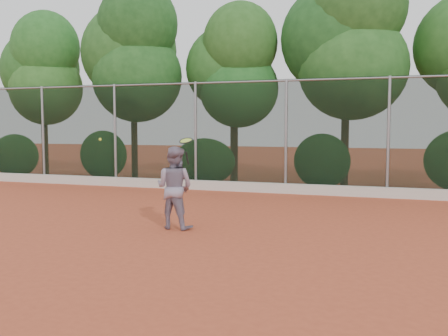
% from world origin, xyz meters
% --- Properties ---
extents(ground, '(80.00, 80.00, 0.00)m').
position_xyz_m(ground, '(0.00, 0.00, 0.00)').
color(ground, '#B6492B').
rests_on(ground, ground).
extents(concrete_curb, '(24.00, 0.20, 0.30)m').
position_xyz_m(concrete_curb, '(0.00, 6.82, 0.15)').
color(concrete_curb, beige).
rests_on(concrete_curb, ground).
extents(tennis_player, '(0.87, 0.71, 1.66)m').
position_xyz_m(tennis_player, '(-1.03, 0.94, 0.83)').
color(tennis_player, gray).
rests_on(tennis_player, ground).
extents(chainlink_fence, '(24.09, 0.09, 3.50)m').
position_xyz_m(chainlink_fence, '(-0.00, 7.00, 1.86)').
color(chainlink_fence, black).
rests_on(chainlink_fence, ground).
extents(foliage_backdrop, '(23.70, 3.63, 7.55)m').
position_xyz_m(foliage_backdrop, '(-0.55, 8.98, 4.40)').
color(foliage_backdrop, '#402E18').
rests_on(foliage_backdrop, ground).
extents(tennis_racket, '(0.29, 0.28, 0.54)m').
position_xyz_m(tennis_racket, '(-0.75, 0.88, 1.74)').
color(tennis_racket, black).
rests_on(tennis_racket, ground).
extents(tennis_ball_in_flight, '(0.06, 0.06, 0.06)m').
position_xyz_m(tennis_ball_in_flight, '(-2.93, 1.24, 1.78)').
color(tennis_ball_in_flight, '#D7EB35').
rests_on(tennis_ball_in_flight, ground).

